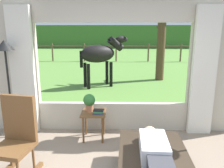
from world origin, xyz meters
TOP-DOWN VIEW (x-y plane):
  - back_wall_with_window at (0.00, 2.26)m, footprint 5.20×0.12m
  - curtain_panel_left at (-1.69, 2.12)m, footprint 0.44×0.10m
  - curtain_panel_right at (1.69, 2.12)m, footprint 0.44×0.10m
  - outdoor_pasture_lawn at (0.00, 13.16)m, footprint 36.00×21.68m
  - distant_hill_ridge at (0.00, 23.00)m, footprint 36.00×2.00m
  - reclining_person at (0.56, 0.38)m, footprint 0.36×1.43m
  - rocking_chair at (-1.27, 0.74)m, footprint 0.57×0.75m
  - side_table at (-0.33, 1.81)m, footprint 0.44×0.44m
  - potted_plant at (-0.41, 1.87)m, footprint 0.22×0.22m
  - book_stack at (-0.25, 1.75)m, footprint 0.20×0.14m
  - floor_lamp_left at (-1.86, 1.87)m, footprint 0.32×0.32m
  - horse at (-0.51, 5.68)m, footprint 1.74×1.19m
  - pasture_tree at (1.77, 6.79)m, footprint 1.11×1.14m
  - pasture_fence_line at (0.00, 12.08)m, footprint 16.10×0.10m

SIDE VIEW (x-z plane):
  - outdoor_pasture_lawn at x=0.00m, z-range 0.00..0.02m
  - side_table at x=-0.33m, z-range 0.17..0.69m
  - reclining_person at x=0.56m, z-range 0.41..0.63m
  - rocking_chair at x=-1.27m, z-range -0.01..1.11m
  - book_stack at x=-0.25m, z-range 0.52..0.59m
  - potted_plant at x=-0.41m, z-range 0.54..0.86m
  - pasture_fence_line at x=0.00m, z-range 0.19..1.29m
  - horse at x=-0.51m, z-range 0.29..2.02m
  - curtain_panel_left at x=-1.69m, z-range 0.00..2.40m
  - curtain_panel_right at x=1.69m, z-range 0.00..2.40m
  - distant_hill_ridge at x=0.00m, z-range 0.00..2.40m
  - back_wall_with_window at x=0.00m, z-range -0.03..2.52m
  - floor_lamp_left at x=-1.86m, z-range 0.55..2.36m
  - pasture_tree at x=1.77m, z-range 0.02..3.47m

